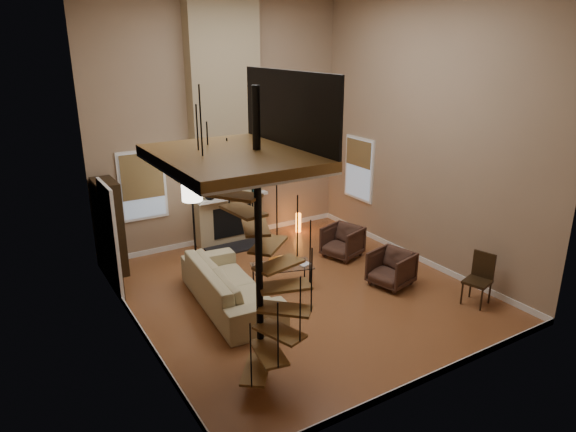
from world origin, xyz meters
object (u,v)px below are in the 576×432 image
sofa (229,285)px  hutch (110,228)px  armchair_far (393,267)px  armchair_near (344,241)px  side_chair (480,276)px  accent_lamp (298,223)px  floor_lamp (192,199)px  coffee_table (282,273)px

sofa → hutch: bearing=33.5°
armchair_far → hutch: bearing=-141.1°
armchair_near → side_chair: bearing=-3.8°
armchair_near → armchair_far: (-0.04, -1.62, 0.00)m
armchair_near → accent_lamp: (-0.06, 1.78, -0.10)m
sofa → floor_lamp: 2.35m
armchair_near → coffee_table: (-1.95, -0.60, -0.07)m
armchair_far → side_chair: 1.59m
sofa → accent_lamp: bearing=-46.4°
armchair_near → armchair_far: armchair_near is taller
accent_lamp → floor_lamp: bearing=-172.5°
floor_lamp → side_chair: (3.68, -4.38, -0.89)m
armchair_near → side_chair: side_chair is taller
hutch → accent_lamp: bearing=-0.8°
hutch → armchair_near: bearing=-22.1°
accent_lamp → sofa: bearing=-140.8°
armchair_near → armchair_far: 1.62m
armchair_near → side_chair: 3.08m
sofa → coffee_table: bearing=-80.0°
sofa → accent_lamp: sofa is taller
accent_lamp → armchair_far: bearing=-89.6°
hutch → side_chair: size_ratio=2.08×
armchair_far → floor_lamp: 4.30m
hutch → armchair_far: hutch is taller
hutch → sofa: 2.98m
accent_lamp → side_chair: 4.84m
coffee_table → floor_lamp: size_ratio=0.73×
accent_lamp → side_chair: (0.83, -4.76, 0.28)m
accent_lamp → side_chair: bearing=-80.1°
hutch → accent_lamp: size_ratio=4.14×
armchair_near → coffee_table: size_ratio=0.60×
armchair_near → accent_lamp: bearing=163.9°
armchair_near → side_chair: size_ratio=0.81×
floor_lamp → side_chair: bearing=-50.0°
sofa → armchair_near: 3.20m
floor_lamp → side_chair: size_ratio=1.86×
floor_lamp → accent_lamp: bearing=7.5°
armchair_far → sofa: bearing=-119.9°
hutch → floor_lamp: size_ratio=1.12×
hutch → side_chair: 7.18m
side_chair → armchair_near: bearing=104.3°
hutch → sofa: (1.43, -2.56, -0.55)m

